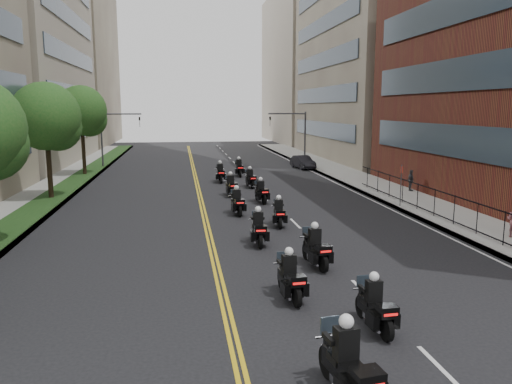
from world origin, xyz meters
The scene contains 25 objects.
ground centered at (0.00, 0.00, 0.00)m, with size 160.00×160.00×0.00m, color black.
sidewalk_right centered at (12.00, 25.00, 0.07)m, with size 4.00×90.00×0.15m, color gray.
sidewalk_left centered at (-12.00, 25.00, 0.07)m, with size 4.00×90.00×0.15m, color gray.
grass_strip centered at (-11.20, 25.00, 0.17)m, with size 2.00×90.00×0.04m, color #183915.
building_right_tan centered at (21.48, 48.00, 15.00)m, with size 15.11×28.00×30.00m.
building_right_far centered at (21.50, 78.00, 13.00)m, with size 15.00×28.00×26.00m, color gray.
building_left_far centered at (-22.00, 78.00, 13.00)m, with size 16.00×28.00×26.00m, color #756456.
iron_fence centered at (11.00, 12.00, 0.90)m, with size 0.05×28.00×1.50m.
street_trees centered at (-11.05, 18.61, 5.13)m, with size 4.40×38.40×7.98m.
traffic_signal_right centered at (9.54, 42.00, 3.70)m, with size 4.09×0.20×5.60m.
traffic_signal_left centered at (-9.54, 42.00, 3.70)m, with size 4.09×0.20×5.60m.
motorcycle_0 centered at (0.60, -0.93, 0.73)m, with size 0.76×2.51×1.86m.
motorcycle_1 centered at (2.46, 2.23, 0.64)m, with size 0.55×2.19×1.62m.
motorcycle_2 centered at (0.65, 4.79, 0.66)m, with size 0.60×2.25×1.66m.
motorcycle_3 centered at (2.33, 7.84, 0.68)m, with size 0.69×2.34×1.73m.
motorcycle_4 centered at (0.65, 11.30, 0.67)m, with size 0.54×2.31×1.70m.
motorcycle_5 centered at (2.23, 14.62, 0.63)m, with size 0.59×2.16×1.59m.
motorcycle_6 centered at (0.42, 17.74, 0.66)m, with size 0.62×2.26×1.67m.
motorcycle_7 centered at (2.35, 21.06, 0.65)m, with size 0.66×2.22×1.64m.
motorcycle_8 centered at (0.68, 23.71, 0.67)m, with size 0.67×2.30×1.70m.
motorcycle_9 centered at (2.53, 27.27, 0.64)m, with size 0.65×2.20×1.63m.
motorcycle_10 centered at (0.48, 30.35, 0.70)m, with size 0.55×2.40×1.77m.
motorcycle_11 centered at (2.40, 33.59, 0.69)m, with size 0.55×2.37×1.75m.
parked_sedan centered at (9.40, 38.41, 0.64)m, with size 1.36×3.91×1.29m, color black.
pedestrian_c centered at (13.50, 23.07, 0.91)m, with size 0.89×0.37×1.51m, color #393A40.
Camera 1 is at (-2.70, -10.02, 6.03)m, focal length 35.00 mm.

